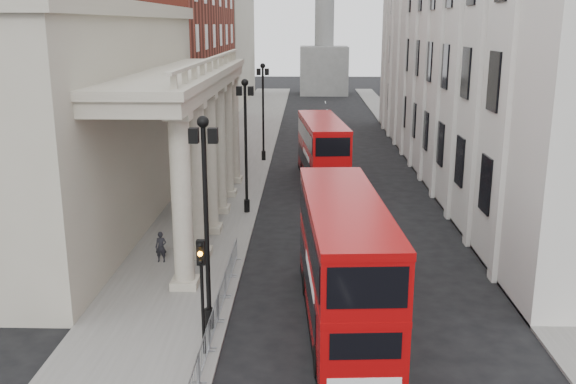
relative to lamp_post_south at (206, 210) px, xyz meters
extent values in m
cube|color=slate|center=(-2.40, 26.00, -4.85)|extent=(6.00, 140.00, 0.12)
cube|color=slate|center=(14.10, 26.00, -4.85)|extent=(3.00, 140.00, 0.12)
cube|color=slate|center=(0.55, 26.00, -4.84)|extent=(0.20, 140.00, 0.14)
cube|color=#A39D89|center=(-9.90, 14.00, 1.09)|extent=(9.00, 28.00, 12.00)
cube|color=maroon|center=(-9.90, 44.00, 6.09)|extent=(9.00, 32.00, 22.00)
cube|color=#A39D89|center=(-9.90, 76.00, 5.09)|extent=(9.00, 30.00, 20.00)
cube|color=beige|center=(16.60, 28.00, 7.59)|extent=(8.00, 55.00, 25.00)
cube|color=#60605E|center=(6.60, 88.00, -0.91)|extent=(8.00, 8.00, 8.00)
cylinder|color=black|center=(0.00, 0.00, -4.39)|extent=(0.36, 0.36, 0.80)
cylinder|color=black|center=(0.00, 0.00, -0.79)|extent=(0.18, 0.18, 8.00)
sphere|color=black|center=(0.00, 0.00, 3.31)|extent=(0.44, 0.44, 0.44)
cube|color=black|center=(0.35, 0.00, 2.81)|extent=(0.35, 0.35, 0.55)
cube|color=black|center=(-0.35, 0.00, 2.81)|extent=(0.35, 0.35, 0.55)
cylinder|color=black|center=(0.00, 16.00, -4.39)|extent=(0.36, 0.36, 0.80)
cylinder|color=black|center=(0.00, 16.00, -0.79)|extent=(0.18, 0.18, 8.00)
sphere|color=black|center=(0.00, 16.00, 3.31)|extent=(0.44, 0.44, 0.44)
cube|color=black|center=(0.35, 16.00, 2.81)|extent=(0.35, 0.35, 0.55)
cube|color=black|center=(-0.35, 16.00, 2.81)|extent=(0.35, 0.35, 0.55)
cylinder|color=black|center=(0.00, 32.00, -4.39)|extent=(0.36, 0.36, 0.80)
cylinder|color=black|center=(0.00, 32.00, -0.79)|extent=(0.18, 0.18, 8.00)
sphere|color=black|center=(0.00, 32.00, 3.31)|extent=(0.44, 0.44, 0.44)
cube|color=black|center=(0.35, 32.00, 2.81)|extent=(0.35, 0.35, 0.55)
cube|color=black|center=(-0.35, 32.00, 2.81)|extent=(0.35, 0.35, 0.55)
cylinder|color=black|center=(0.10, -2.00, -3.09)|extent=(0.12, 0.12, 3.40)
cube|color=black|center=(0.10, -2.00, -0.94)|extent=(0.28, 0.22, 0.90)
sphere|color=black|center=(0.10, -2.13, -0.64)|extent=(0.18, 0.18, 0.18)
sphere|color=orange|center=(0.10, -2.13, -0.94)|extent=(0.18, 0.18, 0.18)
sphere|color=black|center=(0.10, -2.13, -1.24)|extent=(0.18, 0.18, 0.18)
cube|color=gray|center=(0.25, -2.95, -4.24)|extent=(0.50, 2.30, 1.10)
cube|color=gray|center=(0.25, -0.60, -4.24)|extent=(0.50, 2.30, 1.10)
cube|color=gray|center=(0.25, 1.75, -4.24)|extent=(0.50, 2.30, 1.10)
cube|color=gray|center=(0.25, 4.10, -4.24)|extent=(0.50, 2.30, 1.10)
cube|color=gray|center=(0.25, 6.45, -4.24)|extent=(0.50, 2.30, 1.10)
cube|color=#9A0708|center=(5.23, 0.89, -3.40)|extent=(3.51, 11.87, 2.23)
cube|color=#9A0708|center=(5.23, 0.89, -1.09)|extent=(3.51, 11.87, 1.95)
cube|color=#9A0708|center=(5.23, 0.89, 0.03)|extent=(3.56, 11.92, 0.28)
cube|color=black|center=(5.23, 0.89, -4.72)|extent=(3.53, 11.87, 0.39)
cube|color=black|center=(5.23, 0.89, -3.13)|extent=(3.44, 9.65, 1.12)
cube|color=black|center=(5.23, 0.89, -0.98)|extent=(3.54, 11.21, 1.23)
cylinder|color=black|center=(4.22, -3.25, -4.35)|extent=(0.43, 1.14, 1.12)
cylinder|color=black|center=(6.74, -3.10, -4.35)|extent=(0.43, 1.14, 1.12)
cylinder|color=black|center=(3.80, 3.54, -4.35)|extent=(0.43, 1.14, 1.12)
cylinder|color=black|center=(6.32, 3.70, -4.35)|extent=(0.43, 1.14, 1.12)
cube|color=#B10809|center=(4.92, 24.44, -3.49)|extent=(3.73, 11.24, 2.10)
cube|color=#B10809|center=(4.92, 24.44, -1.31)|extent=(3.73, 11.24, 1.84)
cube|color=#B10809|center=(4.92, 24.44, -0.26)|extent=(3.77, 11.28, 0.26)
cube|color=black|center=(4.92, 24.44, -4.73)|extent=(3.75, 11.24, 0.37)
cube|color=black|center=(4.92, 24.44, -3.23)|extent=(3.58, 9.15, 1.05)
cube|color=black|center=(4.92, 24.44, -1.21)|extent=(3.73, 10.62, 1.16)
cube|color=white|center=(5.48, 18.97, -4.23)|extent=(2.20, 0.29, 0.47)
cube|color=yellow|center=(5.48, 18.96, -4.58)|extent=(0.58, 0.10, 0.14)
cylinder|color=black|center=(4.13, 20.51, -4.39)|extent=(0.44, 1.08, 1.05)
cylinder|color=black|center=(6.49, 20.75, -4.39)|extent=(0.44, 1.08, 1.05)
cylinder|color=black|center=(3.48, 26.88, -4.39)|extent=(0.44, 1.08, 1.05)
cylinder|color=black|center=(5.84, 27.12, -4.39)|extent=(0.44, 1.08, 1.05)
imported|color=black|center=(-3.47, 7.10, -4.02)|extent=(0.57, 0.37, 1.55)
imported|color=#292320|center=(-4.04, 14.58, -3.91)|extent=(1.01, 0.89, 1.77)
imported|color=black|center=(-2.76, 12.52, -3.97)|extent=(0.91, 0.71, 1.64)
camera|label=1|loc=(3.73, -22.80, 6.71)|focal=40.00mm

